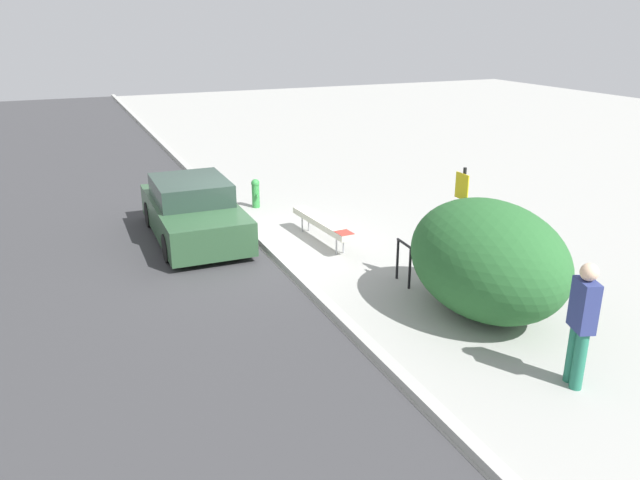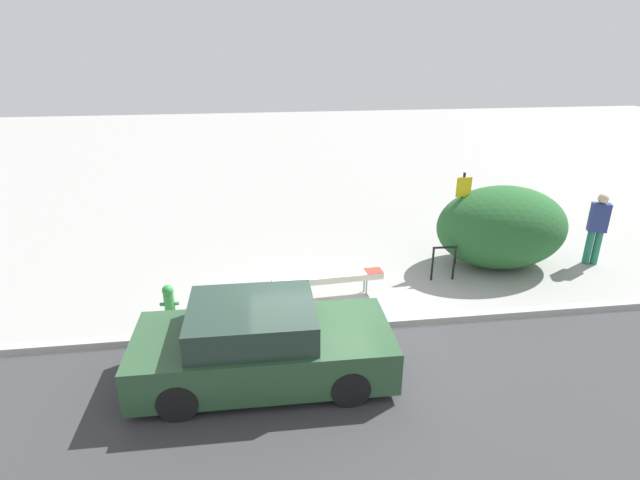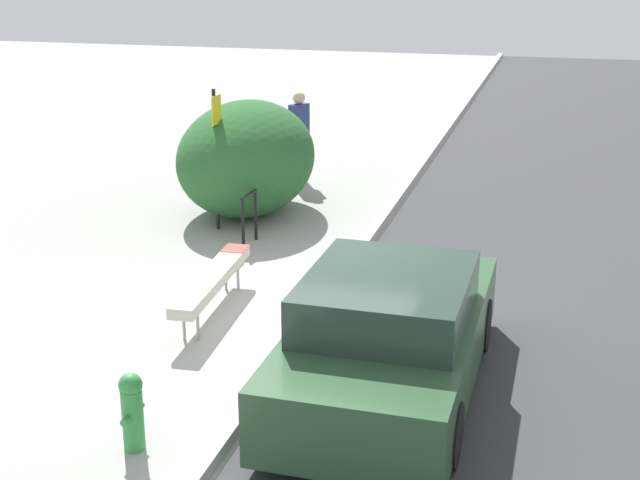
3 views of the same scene
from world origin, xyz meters
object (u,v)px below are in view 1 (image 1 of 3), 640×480
Objects in this scene: bench at (322,223)px; parked_car_near at (193,211)px; fire_hydrant at (256,192)px; bike_rack at (404,259)px; sign_post at (461,218)px; pedestrian at (582,322)px.

parked_car_near reaches higher than bench.
bench is 3.12× the size of fire_hydrant.
parked_car_near is at bearing -144.08° from bike_rack.
parked_car_near reaches higher than fire_hydrant.
sign_post reaches higher than parked_car_near.
pedestrian is 8.79m from parked_car_near.
bike_rack is 0.20× the size of parked_car_near.
bike_rack reaches higher than fire_hydrant.
pedestrian is (6.63, 0.85, 0.50)m from bench.
bike_rack is 0.36× the size of sign_post.
pedestrian is at bearing 5.35° from bike_rack.
sign_post is at bearing 50.89° from bike_rack.
parked_car_near is (-4.18, -3.03, 0.12)m from bike_rack.
pedestrian is at bearing 7.87° from fire_hydrant.
sign_post is at bearing 38.95° from parked_car_near.
parked_car_near is at bearing -141.71° from sign_post.
pedestrian is (9.84, 1.36, 0.55)m from fire_hydrant.
fire_hydrant is at bearing 26.61° from pedestrian.
parked_car_near is at bearing 41.47° from pedestrian.
sign_post is at bearing 16.43° from bench.
parked_car_near is (1.74, -2.03, 0.21)m from fire_hydrant.
bike_rack is 0.46× the size of pedestrian.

